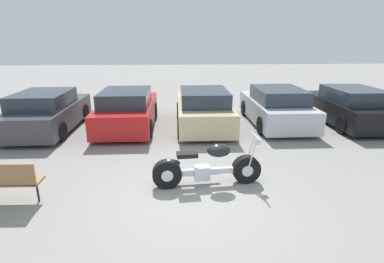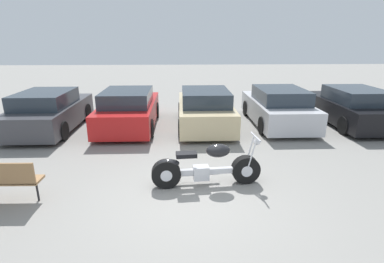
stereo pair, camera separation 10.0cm
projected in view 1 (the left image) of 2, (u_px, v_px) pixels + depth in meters
name	position (u px, v px, depth m)	size (l,w,h in m)	color
ground_plane	(191.00, 199.00, 6.03)	(60.00, 60.00, 0.00)	gray
motorcycle	(206.00, 167.00, 6.48)	(2.39, 0.62, 1.09)	black
parked_car_dark_grey	(47.00, 112.00, 10.28)	(1.89, 4.07, 1.37)	#3D3D42
parked_car_red	(127.00, 110.00, 10.59)	(1.89, 4.07, 1.37)	red
parked_car_champagne	(203.00, 109.00, 10.68)	(1.89, 4.07, 1.37)	#C6B284
parked_car_silver	(276.00, 107.00, 11.01)	(1.89, 4.07, 1.37)	#BCBCC1
parked_car_black	(349.00, 107.00, 11.05)	(1.89, 4.07, 1.37)	black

